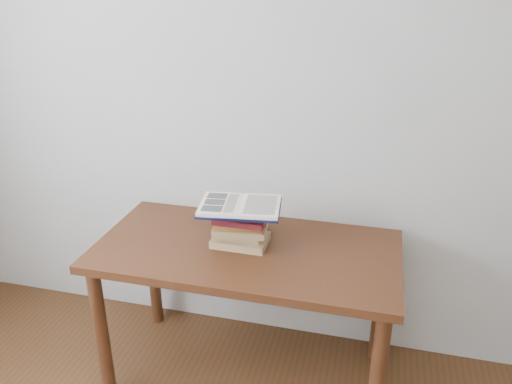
# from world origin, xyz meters

# --- Properties ---
(desk) EXTENTS (1.30, 0.65, 0.70)m
(desk) POSITION_xyz_m (-0.01, 1.38, 0.60)
(desk) COLOR #4B2112
(desk) RESTS_ON ground
(book_stack) EXTENTS (0.24, 0.21, 0.18)m
(book_stack) POSITION_xyz_m (-0.04, 1.41, 0.79)
(book_stack) COLOR #A17353
(book_stack) RESTS_ON desk
(open_book) EXTENTS (0.36, 0.28, 0.03)m
(open_book) POSITION_xyz_m (-0.03, 1.38, 0.89)
(open_book) COLOR black
(open_book) RESTS_ON book_stack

